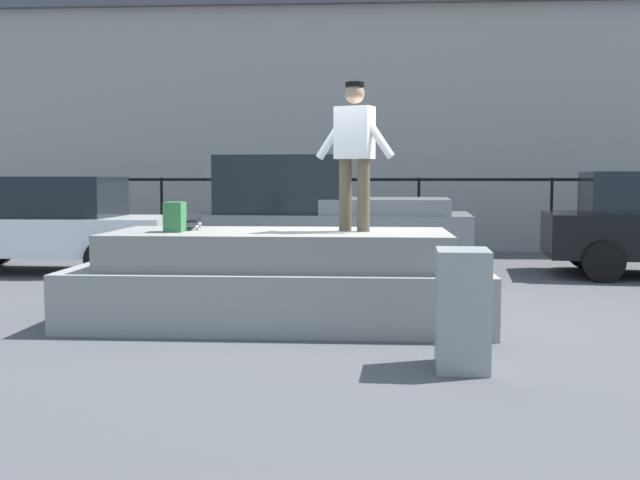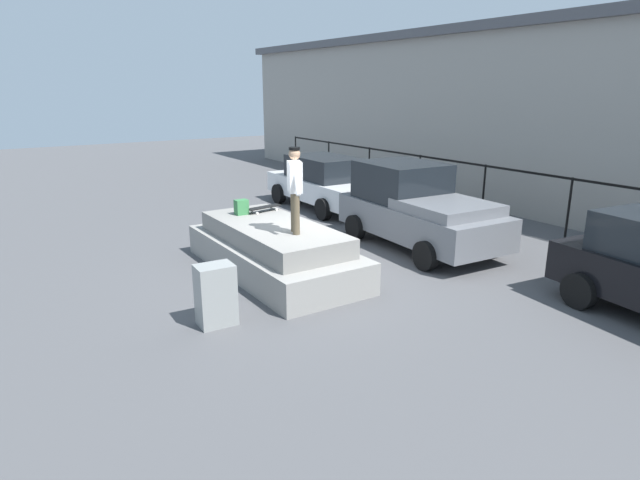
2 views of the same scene
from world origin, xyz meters
name	(u,v)px [view 2 (image 2 of 2)]	position (x,y,z in m)	size (l,w,h in m)	color
ground_plane	(311,276)	(0.00, 0.00, 0.00)	(60.00, 60.00, 0.00)	#4C4C4F
concrete_ledge	(274,250)	(-0.67, -0.50, 0.47)	(4.59, 2.00, 1.02)	gray
skateboarder	(295,185)	(0.17, -0.45, 1.97)	(0.90, 0.43, 1.65)	brown
skateboard	(264,207)	(-1.77, -0.12, 1.13)	(0.33, 0.86, 0.12)	black
backpack	(241,207)	(-1.82, -0.67, 1.19)	(0.28, 0.20, 0.33)	#33723F
car_white_sedan_near	(324,182)	(-5.23, 3.79, 0.84)	(4.47, 2.09, 1.64)	white
car_grey_pickup_mid	(416,207)	(-0.43, 3.27, 0.96)	(4.48, 2.33, 1.97)	slate
utility_box	(216,295)	(1.13, -2.52, 0.51)	(0.44, 0.60, 1.02)	gray
fence_row	(524,186)	(0.00, 6.74, 1.19)	(24.06, 0.06, 1.62)	black
warehouse_building	(635,117)	(0.00, 11.82, 2.84)	(35.53, 8.11, 5.67)	gray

